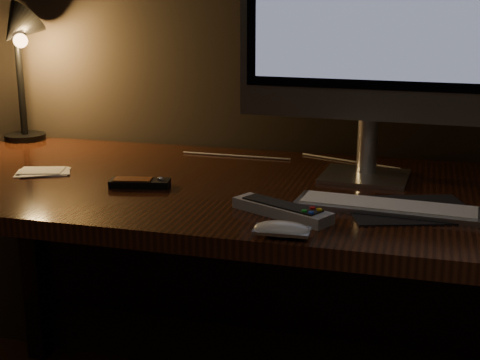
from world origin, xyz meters
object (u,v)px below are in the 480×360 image
(desk_lamp, at_px, (19,48))
(media_remote, at_px, (140,183))
(keyboard, at_px, (388,207))
(desk, at_px, (230,224))
(monitor, at_px, (373,14))
(tv_remote, at_px, (282,210))
(mouse, at_px, (282,231))

(desk_lamp, bearing_deg, media_remote, -27.98)
(keyboard, bearing_deg, desk_lamp, 164.36)
(desk, relative_size, media_remote, 11.02)
(desk, distance_m, monitor, 0.61)
(monitor, bearing_deg, tv_remote, -108.31)
(desk, relative_size, keyboard, 4.23)
(keyboard, height_order, media_remote, media_remote)
(mouse, height_order, media_remote, media_remote)
(monitor, relative_size, mouse, 6.32)
(desk_lamp, bearing_deg, keyboard, -13.39)
(monitor, bearing_deg, media_remote, -153.72)
(mouse, bearing_deg, desk, 115.67)
(desk_lamp, bearing_deg, mouse, -27.02)
(monitor, distance_m, media_remote, 0.66)
(media_remote, xyz_separation_m, tv_remote, (0.36, -0.13, 0.00))
(media_remote, bearing_deg, mouse, -44.30)
(mouse, height_order, desk_lamp, desk_lamp)
(desk, bearing_deg, keyboard, -25.57)
(monitor, relative_size, keyboard, 1.73)
(keyboard, bearing_deg, tv_remote, -150.32)
(desk, relative_size, mouse, 15.41)
(keyboard, relative_size, media_remote, 2.61)
(mouse, xyz_separation_m, desk_lamp, (-0.93, 0.62, 0.27))
(monitor, xyz_separation_m, tv_remote, (-0.13, -0.34, -0.38))
(desk, xyz_separation_m, keyboard, (0.40, -0.19, 0.14))
(desk_lamp, bearing_deg, monitor, -2.20)
(media_remote, bearing_deg, desk, 31.12)
(desk, xyz_separation_m, media_remote, (-0.17, -0.16, 0.14))
(desk, bearing_deg, monitor, 9.28)
(keyboard, xyz_separation_m, mouse, (-0.18, -0.22, 0.00))
(monitor, bearing_deg, desk_lamp, 174.21)
(keyboard, height_order, desk_lamp, desk_lamp)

